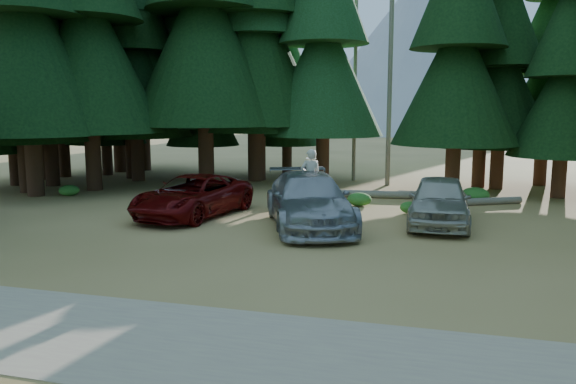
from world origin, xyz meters
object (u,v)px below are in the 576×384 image
(silver_minivan_center, at_px, (309,201))
(log_right, at_px, (470,202))
(silver_minivan_right, at_px, (439,201))
(red_pickup, at_px, (193,196))
(log_mid, at_px, (442,196))
(frisbee_player, at_px, (311,177))
(log_left, at_px, (358,194))

(silver_minivan_center, height_order, log_right, silver_minivan_center)
(silver_minivan_center, xyz_separation_m, silver_minivan_right, (4.22, 1.48, -0.05))
(red_pickup, distance_m, log_mid, 11.00)
(frisbee_player, height_order, log_left, frisbee_player)
(silver_minivan_right, xyz_separation_m, log_left, (-3.56, 5.21, -0.68))
(log_mid, xyz_separation_m, log_right, (1.13, -1.34, -0.01))
(log_right, bearing_deg, log_mid, 101.29)
(log_left, bearing_deg, frisbee_player, -103.81)
(log_left, bearing_deg, silver_minivan_right, -60.49)
(frisbee_player, bearing_deg, red_pickup, -17.60)
(log_left, bearing_deg, log_mid, 2.49)
(red_pickup, bearing_deg, silver_minivan_center, 0.10)
(frisbee_player, xyz_separation_m, log_right, (5.66, 4.66, -1.40))
(log_left, bearing_deg, red_pickup, -135.77)
(silver_minivan_center, relative_size, log_right, 1.32)
(red_pickup, relative_size, frisbee_player, 2.75)
(silver_minivan_center, distance_m, frisbee_player, 1.35)
(red_pickup, height_order, frisbee_player, frisbee_player)
(red_pickup, xyz_separation_m, log_left, (5.21, 6.00, -0.59))
(frisbee_player, bearing_deg, log_left, -122.81)
(silver_minivan_center, xyz_separation_m, frisbee_player, (-0.21, 1.16, 0.66))
(silver_minivan_right, xyz_separation_m, log_right, (1.23, 4.34, -0.69))
(silver_minivan_center, distance_m, silver_minivan_right, 4.48)
(frisbee_player, bearing_deg, log_mid, -150.88)
(log_left, xyz_separation_m, log_right, (4.79, -0.87, -0.02))
(silver_minivan_right, bearing_deg, frisbee_player, -175.78)
(log_left, bearing_deg, log_right, -15.13)
(red_pickup, height_order, log_mid, red_pickup)
(silver_minivan_right, distance_m, log_mid, 5.72)
(silver_minivan_center, xyz_separation_m, log_right, (5.45, 5.82, -0.74))
(silver_minivan_center, bearing_deg, red_pickup, 149.12)
(log_mid, bearing_deg, log_left, -169.31)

